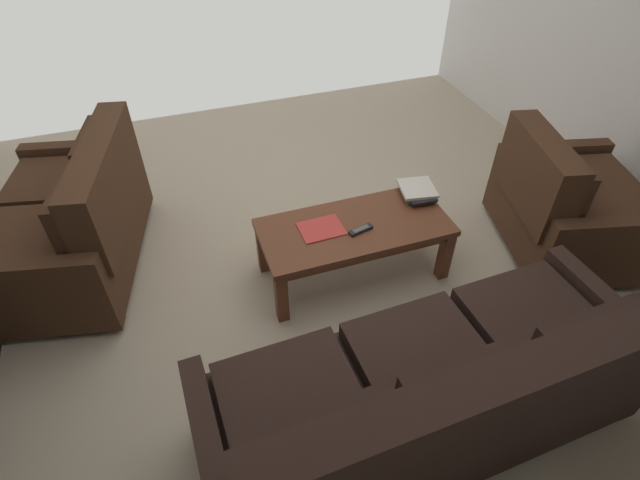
% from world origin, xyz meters
% --- Properties ---
extents(ground_plane, '(4.91, 5.07, 0.01)m').
position_xyz_m(ground_plane, '(0.00, 0.00, -0.00)').
color(ground_plane, '#B7A88E').
extents(sofa_main, '(2.11, 0.86, 0.87)m').
position_xyz_m(sofa_main, '(-0.12, 1.34, 0.37)').
color(sofa_main, black).
rests_on(sofa_main, ground).
extents(loveseat_near, '(1.07, 1.46, 0.91)m').
position_xyz_m(loveseat_near, '(1.45, -0.51, 0.38)').
color(loveseat_near, black).
rests_on(loveseat_near, ground).
extents(coffee_table, '(1.19, 0.54, 0.42)m').
position_xyz_m(coffee_table, '(-0.22, 0.15, 0.35)').
color(coffee_table, brown).
rests_on(coffee_table, ground).
extents(armchair_side, '(1.03, 1.13, 0.88)m').
position_xyz_m(armchair_side, '(-1.66, 0.37, 0.37)').
color(armchair_side, black).
rests_on(armchair_side, ground).
extents(book_stack, '(0.26, 0.29, 0.06)m').
position_xyz_m(book_stack, '(-0.73, -0.00, 0.45)').
color(book_stack, '#337F51').
rests_on(book_stack, coffee_table).
extents(tv_remote, '(0.17, 0.08, 0.02)m').
position_xyz_m(tv_remote, '(-0.23, 0.22, 0.43)').
color(tv_remote, black).
rests_on(tv_remote, coffee_table).
extents(loose_magazine, '(0.27, 0.22, 0.01)m').
position_xyz_m(loose_magazine, '(-0.01, 0.12, 0.42)').
color(loose_magazine, '#C63833').
rests_on(loose_magazine, coffee_table).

